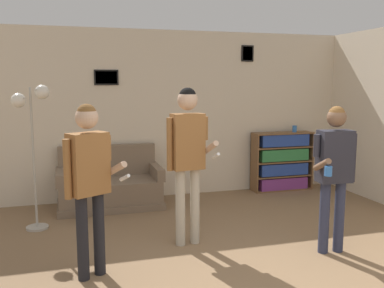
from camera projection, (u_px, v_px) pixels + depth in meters
wall_back at (178, 114)px, 7.04m from camera, size 8.18×0.08×2.70m
couch at (110, 187)px, 6.47m from camera, size 1.54×0.80×0.90m
bookshelf at (282, 161)px, 7.46m from camera, size 1.07×0.30×1.01m
floor_lamp at (32, 123)px, 5.32m from camera, size 0.46×0.28×1.84m
person_player_foreground_left at (89, 173)px, 4.01m from camera, size 0.59×0.38×1.68m
person_player_foreground_center at (188, 148)px, 4.84m from camera, size 0.53×0.46×1.81m
person_watcher_holding_cup at (334, 164)px, 4.62m from camera, size 0.53×0.40×1.62m
bottle_on_floor at (81, 215)px, 5.75m from camera, size 0.07×0.07×0.26m
drinking_cup at (295, 129)px, 7.44m from camera, size 0.08×0.08×0.11m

